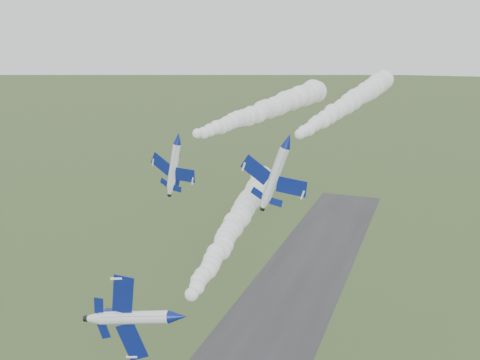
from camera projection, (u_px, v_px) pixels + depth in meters
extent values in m
cylinder|color=white|center=(178.00, 317.00, 63.15)|extent=(3.10, 8.94, 1.76)
cone|color=navy|center=(162.00, 342.00, 57.90)|extent=(2.09, 2.54, 1.76)
cone|color=white|center=(191.00, 296.00, 68.20)|extent=(2.03, 2.13, 1.76)
cylinder|color=black|center=(193.00, 293.00, 69.18)|extent=(0.98, 0.76, 0.89)
ellipsoid|color=black|center=(177.00, 326.00, 60.88)|extent=(1.62, 3.15, 1.17)
cube|color=navy|center=(175.00, 289.00, 63.26)|extent=(1.15, 2.60, 4.78)
cube|color=navy|center=(183.00, 337.00, 64.69)|extent=(1.15, 2.60, 4.78)
cube|color=navy|center=(187.00, 287.00, 66.93)|extent=(0.55, 1.19, 2.08)
cube|color=navy|center=(191.00, 312.00, 67.68)|extent=(0.55, 1.19, 2.08)
cube|color=navy|center=(198.00, 300.00, 66.76)|extent=(2.53, 2.01, 0.43)
cylinder|color=white|center=(178.00, 138.00, 91.02)|extent=(3.59, 8.03, 1.68)
cone|color=navy|center=(158.00, 143.00, 87.09)|extent=(2.14, 2.41, 1.68)
cone|color=white|center=(196.00, 134.00, 94.81)|extent=(2.05, 2.05, 1.68)
cylinder|color=black|center=(199.00, 134.00, 95.55)|extent=(0.97, 0.76, 0.85)
ellipsoid|color=black|center=(170.00, 137.00, 89.22)|extent=(1.76, 2.89, 1.12)
cube|color=navy|center=(169.00, 133.00, 93.02)|extent=(4.65, 3.23, 1.10)
cube|color=navy|center=(193.00, 144.00, 90.32)|extent=(4.65, 3.23, 1.10)
cube|color=navy|center=(186.00, 132.00, 94.86)|extent=(2.04, 1.46, 0.51)
cube|color=navy|center=(199.00, 138.00, 93.42)|extent=(2.04, 1.46, 0.51)
cube|color=navy|center=(193.00, 129.00, 93.51)|extent=(0.93, 1.59, 2.03)
cylinder|color=white|center=(288.00, 141.00, 84.73)|extent=(2.68, 9.34, 2.10)
cone|color=navy|center=(275.00, 147.00, 79.59)|extent=(2.25, 2.54, 2.10)
cone|color=white|center=(299.00, 135.00, 89.67)|extent=(2.22, 2.11, 2.10)
cylinder|color=black|center=(301.00, 134.00, 90.64)|extent=(1.10, 0.73, 1.06)
ellipsoid|color=black|center=(284.00, 140.00, 82.41)|extent=(1.60, 3.24, 1.40)
cube|color=navy|center=(271.00, 133.00, 86.51)|extent=(4.97, 2.94, 1.82)
cube|color=navy|center=(308.00, 149.00, 84.62)|extent=(4.97, 2.94, 1.82)
cube|color=navy|center=(287.00, 132.00, 89.30)|extent=(2.18, 1.34, 0.83)
cube|color=navy|center=(306.00, 140.00, 88.29)|extent=(2.18, 1.34, 0.83)
cube|color=navy|center=(299.00, 129.00, 88.04)|extent=(1.04, 1.81, 2.32)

